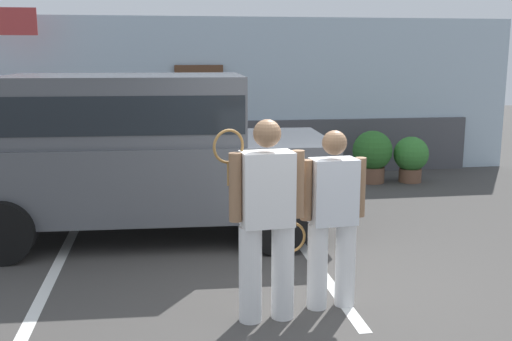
{
  "coord_description": "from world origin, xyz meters",
  "views": [
    {
      "loc": [
        -1.41,
        -5.2,
        2.31
      ],
      "look_at": [
        -0.42,
        1.2,
        1.05
      ],
      "focal_mm": 42.28,
      "sensor_mm": 36.0,
      "label": 1
    }
  ],
  "objects_px": {
    "potted_plant_by_porch": "(372,154)",
    "tennis_player_man": "(266,218)",
    "tennis_player_woman": "(332,218)",
    "potted_plant_secondary": "(411,157)",
    "flag_pole": "(3,63)",
    "parked_suv": "(138,147)"
  },
  "relations": [
    {
      "from": "potted_plant_by_porch",
      "to": "tennis_player_man",
      "type": "bearing_deg",
      "value": -118.08
    },
    {
      "from": "tennis_player_woman",
      "to": "potted_plant_by_porch",
      "type": "distance_m",
      "value": 5.68
    },
    {
      "from": "potted_plant_secondary",
      "to": "flag_pole",
      "type": "bearing_deg",
      "value": 175.75
    },
    {
      "from": "potted_plant_by_porch",
      "to": "tennis_player_woman",
      "type": "bearing_deg",
      "value": -113.27
    },
    {
      "from": "tennis_player_woman",
      "to": "flag_pole",
      "type": "bearing_deg",
      "value": -58.71
    },
    {
      "from": "potted_plant_by_porch",
      "to": "parked_suv",
      "type": "bearing_deg",
      "value": -146.99
    },
    {
      "from": "tennis_player_man",
      "to": "potted_plant_by_porch",
      "type": "distance_m",
      "value": 6.12
    },
    {
      "from": "parked_suv",
      "to": "potted_plant_by_porch",
      "type": "height_order",
      "value": "parked_suv"
    },
    {
      "from": "parked_suv",
      "to": "tennis_player_woman",
      "type": "bearing_deg",
      "value": -52.52
    },
    {
      "from": "potted_plant_secondary",
      "to": "parked_suv",
      "type": "bearing_deg",
      "value": -151.73
    },
    {
      "from": "potted_plant_by_porch",
      "to": "flag_pole",
      "type": "relative_size",
      "value": 0.3
    },
    {
      "from": "tennis_player_man",
      "to": "potted_plant_secondary",
      "type": "height_order",
      "value": "tennis_player_man"
    },
    {
      "from": "flag_pole",
      "to": "tennis_player_man",
      "type": "bearing_deg",
      "value": -59.24
    },
    {
      "from": "tennis_player_woman",
      "to": "potted_plant_secondary",
      "type": "height_order",
      "value": "tennis_player_woman"
    },
    {
      "from": "parked_suv",
      "to": "flag_pole",
      "type": "xyz_separation_m",
      "value": [
        -2.3,
        3.08,
        1.0
      ]
    },
    {
      "from": "flag_pole",
      "to": "parked_suv",
      "type": "bearing_deg",
      "value": -53.23
    },
    {
      "from": "parked_suv",
      "to": "flag_pole",
      "type": "relative_size",
      "value": 1.5
    },
    {
      "from": "parked_suv",
      "to": "tennis_player_woman",
      "type": "distance_m",
      "value": 3.16
    },
    {
      "from": "parked_suv",
      "to": "tennis_player_man",
      "type": "relative_size",
      "value": 2.64
    },
    {
      "from": "tennis_player_man",
      "to": "flag_pole",
      "type": "relative_size",
      "value": 0.57
    },
    {
      "from": "tennis_player_man",
      "to": "potted_plant_secondary",
      "type": "xyz_separation_m",
      "value": [
        3.58,
        5.31,
        -0.47
      ]
    },
    {
      "from": "flag_pole",
      "to": "potted_plant_secondary",
      "type": "bearing_deg",
      "value": -4.25
    }
  ]
}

